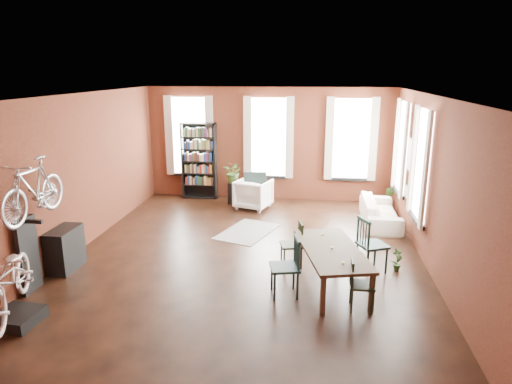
% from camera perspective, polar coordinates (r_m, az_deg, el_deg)
% --- Properties ---
extents(room, '(9.00, 9.04, 3.22)m').
position_cam_1_polar(room, '(9.16, 0.67, 5.49)').
color(room, black).
rests_on(room, ground).
extents(dining_table, '(1.38, 2.19, 0.69)m').
position_cam_1_polar(dining_table, '(8.11, 9.37, -9.26)').
color(dining_table, '#473B2A').
rests_on(dining_table, ground).
extents(dining_chair_a, '(0.56, 0.56, 1.01)m').
position_cam_1_polar(dining_chair_a, '(7.65, 3.60, -9.33)').
color(dining_chair_a, '#183235').
rests_on(dining_chair_a, ground).
extents(dining_chair_b, '(0.49, 0.49, 0.87)m').
position_cam_1_polar(dining_chair_b, '(8.76, 4.46, -6.58)').
color(dining_chair_b, black).
rests_on(dining_chair_b, ground).
extents(dining_chair_c, '(0.38, 0.38, 0.82)m').
position_cam_1_polar(dining_chair_c, '(7.45, 13.11, -11.22)').
color(dining_chair_c, black).
rests_on(dining_chair_c, ground).
extents(dining_chair_d, '(0.64, 0.64, 1.04)m').
position_cam_1_polar(dining_chair_d, '(8.77, 14.34, -6.39)').
color(dining_chair_d, '#1B3B39').
rests_on(dining_chair_d, ground).
extents(bookshelf, '(1.00, 0.32, 2.20)m').
position_cam_1_polar(bookshelf, '(13.33, -7.10, 3.88)').
color(bookshelf, black).
rests_on(bookshelf, ground).
extents(white_armchair, '(1.05, 1.02, 0.88)m').
position_cam_1_polar(white_armchair, '(12.34, -0.33, -0.06)').
color(white_armchair, white).
rests_on(white_armchair, ground).
extents(cream_sofa, '(0.61, 2.08, 0.81)m').
position_cam_1_polar(cream_sofa, '(11.54, 15.29, -1.86)').
color(cream_sofa, beige).
rests_on(cream_sofa, ground).
extents(striped_rug, '(1.47, 1.84, 0.01)m').
position_cam_1_polar(striped_rug, '(10.67, -1.06, -4.96)').
color(striped_rug, black).
rests_on(striped_rug, ground).
extents(bike_trainer, '(0.66, 0.66, 0.18)m').
position_cam_1_polar(bike_trainer, '(7.88, -27.70, -13.75)').
color(bike_trainer, black).
rests_on(bike_trainer, ground).
extents(bike_wall_rack, '(0.16, 0.60, 1.30)m').
position_cam_1_polar(bike_wall_rack, '(8.62, -26.58, -7.06)').
color(bike_wall_rack, black).
rests_on(bike_wall_rack, ground).
extents(console_table, '(0.40, 0.80, 0.80)m').
position_cam_1_polar(console_table, '(9.34, -22.76, -6.59)').
color(console_table, black).
rests_on(console_table, ground).
extents(plant_stand, '(0.32, 0.32, 0.60)m').
position_cam_1_polar(plant_stand, '(12.85, -2.74, -0.12)').
color(plant_stand, black).
rests_on(plant_stand, ground).
extents(plant_by_sofa, '(0.56, 0.71, 0.28)m').
position_cam_1_polar(plant_by_sofa, '(12.92, 16.18, -1.36)').
color(plant_by_sofa, '#305421').
rests_on(plant_by_sofa, ground).
extents(plant_small, '(0.47, 0.49, 0.16)m').
position_cam_1_polar(plant_small, '(9.06, 17.15, -8.93)').
color(plant_small, '#295020').
rests_on(plant_small, ground).
extents(bicycle_floor, '(1.00, 1.21, 1.96)m').
position_cam_1_polar(bicycle_floor, '(7.48, -28.79, -6.40)').
color(bicycle_floor, beige).
rests_on(bicycle_floor, bike_trainer).
extents(bicycle_hung, '(0.47, 1.00, 1.66)m').
position_cam_1_polar(bicycle_hung, '(8.08, -26.33, 2.58)').
color(bicycle_hung, '#A5A8AD').
rests_on(bicycle_hung, bike_wall_rack).
extents(plant_on_stand, '(0.70, 0.74, 0.47)m').
position_cam_1_polar(plant_on_stand, '(12.73, -2.81, 2.20)').
color(plant_on_stand, '#3B5F26').
rests_on(plant_on_stand, plant_stand).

